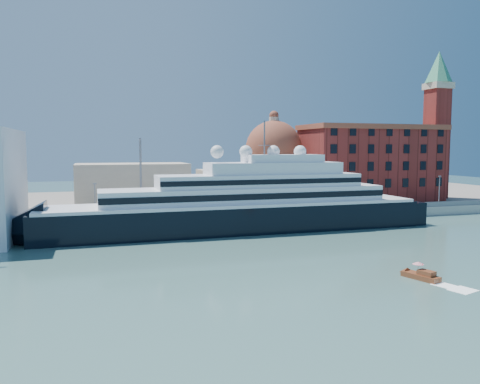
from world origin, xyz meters
name	(u,v)px	position (x,y,z in m)	size (l,w,h in m)	color
ground	(278,253)	(0.00, 0.00, 0.00)	(400.00, 400.00, 0.00)	#3A6560
quay	(225,218)	(0.00, 34.00, 1.25)	(180.00, 10.00, 2.50)	gray
land	(191,201)	(0.00, 75.00, 1.00)	(260.00, 72.00, 2.00)	slate
quay_fence	(230,213)	(0.00, 29.50, 3.10)	(180.00, 0.10, 1.20)	slate
superyacht	(225,210)	(-3.07, 23.00, 4.89)	(94.73, 13.13, 28.31)	black
service_barge	(5,240)	(-46.61, 22.89, 0.75)	(12.20, 6.35, 2.62)	white
water_taxi	(422,275)	(13.06, -20.96, 0.61)	(3.24, 5.61, 2.53)	brown
warehouse	(371,162)	(52.00, 52.00, 13.79)	(43.00, 19.00, 23.25)	maroon
campanile	(437,115)	(76.00, 52.00, 28.76)	(8.40, 8.40, 47.00)	maroon
church	(224,173)	(6.39, 57.72, 10.91)	(66.00, 18.00, 25.50)	beige
lamp_posts	(174,185)	(-12.67, 32.27, 9.84)	(120.80, 2.40, 18.00)	slate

